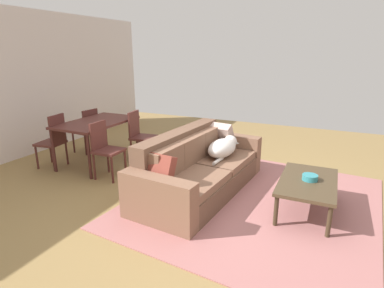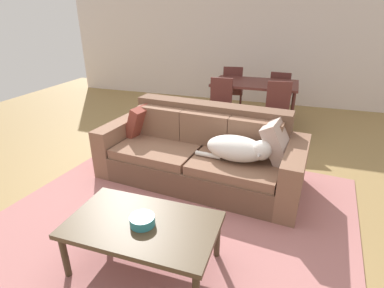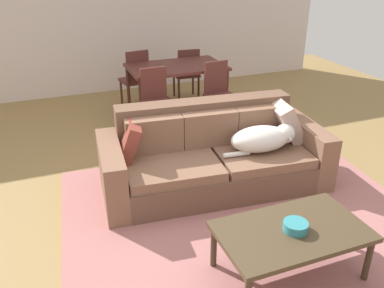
{
  "view_description": "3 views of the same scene",
  "coord_description": "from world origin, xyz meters",
  "px_view_note": "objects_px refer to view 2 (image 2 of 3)",
  "views": [
    {
      "loc": [
        -3.55,
        -1.34,
        1.95
      ],
      "look_at": [
        0.26,
        0.4,
        0.7
      ],
      "focal_mm": 29.22,
      "sensor_mm": 36.0,
      "label": 1
    },
    {
      "loc": [
        1.2,
        -2.76,
        1.86
      ],
      "look_at": [
        0.27,
        0.02,
        0.57
      ],
      "focal_mm": 28.02,
      "sensor_mm": 36.0,
      "label": 2
    },
    {
      "loc": [
        -1.33,
        -3.21,
        2.32
      ],
      "look_at": [
        0.07,
        0.37,
        0.48
      ],
      "focal_mm": 38.34,
      "sensor_mm": 36.0,
      "label": 3
    }
  ],
  "objects_px": {
    "couch": "(201,153)",
    "bowl_on_coffee_table": "(142,221)",
    "dining_chair_near_left": "(219,103)",
    "dining_chair_near_right": "(278,109)",
    "coffee_table": "(143,227)",
    "dining_table": "(255,86)",
    "dining_chair_far_left": "(232,88)",
    "dog_on_left_cushion": "(239,149)",
    "throw_pillow_by_right_arm": "(279,141)",
    "dining_chair_far_right": "(280,92)",
    "throw_pillow_by_left_arm": "(140,121)"
  },
  "relations": [
    {
      "from": "throw_pillow_by_right_arm",
      "to": "dining_chair_near_right",
      "type": "relative_size",
      "value": 0.48
    },
    {
      "from": "dining_chair_far_right",
      "to": "throw_pillow_by_left_arm",
      "type": "bearing_deg",
      "value": 63.56
    },
    {
      "from": "dining_chair_far_right",
      "to": "coffee_table",
      "type": "bearing_deg",
      "value": 85.4
    },
    {
      "from": "throw_pillow_by_left_arm",
      "to": "dining_table",
      "type": "bearing_deg",
      "value": 58.69
    },
    {
      "from": "dog_on_left_cushion",
      "to": "coffee_table",
      "type": "xyz_separation_m",
      "value": [
        -0.49,
        -1.27,
        -0.17
      ]
    },
    {
      "from": "throw_pillow_by_right_arm",
      "to": "coffee_table",
      "type": "distance_m",
      "value": 1.72
    },
    {
      "from": "dog_on_left_cushion",
      "to": "dining_chair_far_left",
      "type": "bearing_deg",
      "value": 108.09
    },
    {
      "from": "throw_pillow_by_right_arm",
      "to": "bowl_on_coffee_table",
      "type": "distance_m",
      "value": 1.72
    },
    {
      "from": "dining_chair_near_left",
      "to": "dining_chair_far_left",
      "type": "height_order",
      "value": "dining_chair_far_left"
    },
    {
      "from": "throw_pillow_by_right_arm",
      "to": "dining_chair_far_right",
      "type": "xyz_separation_m",
      "value": [
        -0.14,
        2.71,
        -0.13
      ]
    },
    {
      "from": "throw_pillow_by_right_arm",
      "to": "coffee_table",
      "type": "bearing_deg",
      "value": -120.77
    },
    {
      "from": "throw_pillow_by_left_arm",
      "to": "bowl_on_coffee_table",
      "type": "relative_size",
      "value": 2.11
    },
    {
      "from": "dog_on_left_cushion",
      "to": "dining_chair_near_left",
      "type": "distance_m",
      "value": 1.85
    },
    {
      "from": "dining_table",
      "to": "dining_chair_near_right",
      "type": "bearing_deg",
      "value": -53.48
    },
    {
      "from": "dog_on_left_cushion",
      "to": "throw_pillow_by_right_arm",
      "type": "xyz_separation_m",
      "value": [
        0.38,
        0.19,
        0.06
      ]
    },
    {
      "from": "dog_on_left_cushion",
      "to": "coffee_table",
      "type": "bearing_deg",
      "value": -105.53
    },
    {
      "from": "dog_on_left_cushion",
      "to": "dining_table",
      "type": "bearing_deg",
      "value": 99.12
    },
    {
      "from": "bowl_on_coffee_table",
      "to": "dining_chair_far_left",
      "type": "relative_size",
      "value": 0.2
    },
    {
      "from": "throw_pillow_by_right_arm",
      "to": "dining_chair_near_right",
      "type": "xyz_separation_m",
      "value": [
        -0.1,
        1.51,
        -0.1
      ]
    },
    {
      "from": "couch",
      "to": "dining_chair_near_right",
      "type": "distance_m",
      "value": 1.68
    },
    {
      "from": "couch",
      "to": "throw_pillow_by_left_arm",
      "type": "relative_size",
      "value": 6.15
    },
    {
      "from": "dining_chair_far_left",
      "to": "dining_chair_far_right",
      "type": "height_order",
      "value": "dining_chair_far_left"
    },
    {
      "from": "throw_pillow_by_left_arm",
      "to": "dining_chair_near_right",
      "type": "distance_m",
      "value": 2.11
    },
    {
      "from": "dining_chair_far_left",
      "to": "dog_on_left_cushion",
      "type": "bearing_deg",
      "value": 94.46
    },
    {
      "from": "couch",
      "to": "bowl_on_coffee_table",
      "type": "bearing_deg",
      "value": -84.47
    },
    {
      "from": "dining_table",
      "to": "dining_chair_far_right",
      "type": "xyz_separation_m",
      "value": [
        0.4,
        0.6,
        -0.22
      ]
    },
    {
      "from": "couch",
      "to": "dining_chair_near_left",
      "type": "height_order",
      "value": "dining_chair_near_left"
    },
    {
      "from": "throw_pillow_by_left_arm",
      "to": "coffee_table",
      "type": "distance_m",
      "value": 1.84
    },
    {
      "from": "dog_on_left_cushion",
      "to": "dining_chair_far_left",
      "type": "xyz_separation_m",
      "value": [
        -0.64,
        2.83,
        -0.04
      ]
    },
    {
      "from": "couch",
      "to": "throw_pillow_by_right_arm",
      "type": "height_order",
      "value": "couch"
    },
    {
      "from": "dog_on_left_cushion",
      "to": "dining_chair_near_left",
      "type": "relative_size",
      "value": 0.9
    },
    {
      "from": "couch",
      "to": "dining_chair_near_right",
      "type": "xyz_separation_m",
      "value": [
        0.76,
        1.48,
        0.18
      ]
    },
    {
      "from": "dining_chair_near_left",
      "to": "throw_pillow_by_right_arm",
      "type": "bearing_deg",
      "value": -58.02
    },
    {
      "from": "dining_chair_near_right",
      "to": "throw_pillow_by_left_arm",
      "type": "bearing_deg",
      "value": -146.95
    },
    {
      "from": "coffee_table",
      "to": "dining_chair_far_left",
      "type": "bearing_deg",
      "value": 92.13
    },
    {
      "from": "throw_pillow_by_left_arm",
      "to": "dining_chair_near_left",
      "type": "relative_size",
      "value": 0.44
    },
    {
      "from": "throw_pillow_by_right_arm",
      "to": "dining_chair_far_right",
      "type": "bearing_deg",
      "value": 92.87
    },
    {
      "from": "throw_pillow_by_left_arm",
      "to": "couch",
      "type": "bearing_deg",
      "value": -8.69
    },
    {
      "from": "coffee_table",
      "to": "dining_chair_near_right",
      "type": "distance_m",
      "value": 3.08
    },
    {
      "from": "coffee_table",
      "to": "dining_chair_near_right",
      "type": "bearing_deg",
      "value": 75.45
    },
    {
      "from": "dining_chair_far_left",
      "to": "throw_pillow_by_right_arm",
      "type": "bearing_deg",
      "value": 102.93
    },
    {
      "from": "coffee_table",
      "to": "dining_chair_near_left",
      "type": "bearing_deg",
      "value": 92.74
    },
    {
      "from": "coffee_table",
      "to": "dining_table",
      "type": "bearing_deg",
      "value": 84.62
    },
    {
      "from": "dining_chair_near_left",
      "to": "dining_chair_far_right",
      "type": "xyz_separation_m",
      "value": [
        0.88,
        1.16,
        -0.02
      ]
    },
    {
      "from": "coffee_table",
      "to": "dining_table",
      "type": "distance_m",
      "value": 3.6
    },
    {
      "from": "bowl_on_coffee_table",
      "to": "dining_chair_near_right",
      "type": "distance_m",
      "value": 3.09
    },
    {
      "from": "dining_chair_near_left",
      "to": "dining_chair_far_right",
      "type": "distance_m",
      "value": 1.46
    },
    {
      "from": "dining_chair_near_left",
      "to": "dining_chair_near_right",
      "type": "height_order",
      "value": "dining_chair_near_right"
    },
    {
      "from": "couch",
      "to": "dining_table",
      "type": "xyz_separation_m",
      "value": [
        0.33,
        2.07,
        0.38
      ]
    },
    {
      "from": "dog_on_left_cushion",
      "to": "dining_table",
      "type": "distance_m",
      "value": 2.3
    }
  ]
}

